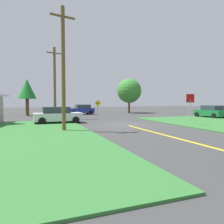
{
  "coord_description": "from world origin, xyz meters",
  "views": [
    {
      "loc": [
        -7.72,
        -17.67,
        2.17
      ],
      "look_at": [
        -0.34,
        2.46,
        1.06
      ],
      "focal_mm": 33.54,
      "sensor_mm": 36.0,
      "label": 1
    }
  ],
  "objects_px": {
    "stop_sign": "(190,103)",
    "car_on_crossroad": "(211,112)",
    "direction_sign": "(98,107)",
    "car_approaching_junction": "(81,110)",
    "pine_tree_center": "(129,91)",
    "parked_car_near_building": "(57,115)",
    "oak_tree_left": "(27,89)",
    "utility_pole_mid": "(55,83)",
    "utility_pole_near": "(63,68)"
  },
  "relations": [
    {
      "from": "car_on_crossroad",
      "to": "utility_pole_mid",
      "type": "relative_size",
      "value": 0.48
    },
    {
      "from": "utility_pole_near",
      "to": "direction_sign",
      "type": "xyz_separation_m",
      "value": [
        5.63,
        10.63,
        -3.08
      ]
    },
    {
      "from": "car_approaching_junction",
      "to": "parked_car_near_building",
      "type": "xyz_separation_m",
      "value": [
        -5.0,
        -12.55,
        0.0
      ]
    },
    {
      "from": "utility_pole_mid",
      "to": "oak_tree_left",
      "type": "height_order",
      "value": "utility_pole_mid"
    },
    {
      "from": "stop_sign",
      "to": "parked_car_near_building",
      "type": "height_order",
      "value": "stop_sign"
    },
    {
      "from": "direction_sign",
      "to": "oak_tree_left",
      "type": "height_order",
      "value": "oak_tree_left"
    },
    {
      "from": "car_approaching_junction",
      "to": "oak_tree_left",
      "type": "relative_size",
      "value": 0.78
    },
    {
      "from": "car_on_crossroad",
      "to": "pine_tree_center",
      "type": "bearing_deg",
      "value": 17.5
    },
    {
      "from": "stop_sign",
      "to": "car_on_crossroad",
      "type": "distance_m",
      "value": 10.49
    },
    {
      "from": "car_on_crossroad",
      "to": "utility_pole_mid",
      "type": "distance_m",
      "value": 20.27
    },
    {
      "from": "utility_pole_mid",
      "to": "pine_tree_center",
      "type": "height_order",
      "value": "utility_pole_mid"
    },
    {
      "from": "stop_sign",
      "to": "utility_pole_near",
      "type": "bearing_deg",
      "value": 12.05
    },
    {
      "from": "car_on_crossroad",
      "to": "parked_car_near_building",
      "type": "distance_m",
      "value": 19.58
    },
    {
      "from": "car_on_crossroad",
      "to": "utility_pole_mid",
      "type": "xyz_separation_m",
      "value": [
        -19.39,
        4.71,
        3.59
      ]
    },
    {
      "from": "direction_sign",
      "to": "utility_pole_near",
      "type": "bearing_deg",
      "value": -117.93
    },
    {
      "from": "utility_pole_near",
      "to": "oak_tree_left",
      "type": "bearing_deg",
      "value": 99.37
    },
    {
      "from": "utility_pole_near",
      "to": "utility_pole_mid",
      "type": "height_order",
      "value": "utility_pole_near"
    },
    {
      "from": "car_approaching_junction",
      "to": "utility_pole_mid",
      "type": "height_order",
      "value": "utility_pole_mid"
    },
    {
      "from": "parked_car_near_building",
      "to": "pine_tree_center",
      "type": "relative_size",
      "value": 0.73
    },
    {
      "from": "stop_sign",
      "to": "car_on_crossroad",
      "type": "xyz_separation_m",
      "value": [
        8.53,
        5.99,
        -1.18
      ]
    },
    {
      "from": "parked_car_near_building",
      "to": "pine_tree_center",
      "type": "bearing_deg",
      "value": 42.89
    },
    {
      "from": "oak_tree_left",
      "to": "car_approaching_junction",
      "type": "bearing_deg",
      "value": -1.53
    },
    {
      "from": "pine_tree_center",
      "to": "utility_pole_near",
      "type": "bearing_deg",
      "value": -125.82
    },
    {
      "from": "stop_sign",
      "to": "oak_tree_left",
      "type": "height_order",
      "value": "oak_tree_left"
    },
    {
      "from": "direction_sign",
      "to": "oak_tree_left",
      "type": "xyz_separation_m",
      "value": [
        -8.69,
        7.9,
        2.47
      ]
    },
    {
      "from": "utility_pole_mid",
      "to": "pine_tree_center",
      "type": "distance_m",
      "value": 16.78
    },
    {
      "from": "stop_sign",
      "to": "car_approaching_junction",
      "type": "height_order",
      "value": "stop_sign"
    },
    {
      "from": "car_on_crossroad",
      "to": "pine_tree_center",
      "type": "height_order",
      "value": "pine_tree_center"
    },
    {
      "from": "stop_sign",
      "to": "car_approaching_junction",
      "type": "xyz_separation_m",
      "value": [
        -6.06,
        18.36,
        -1.18
      ]
    },
    {
      "from": "car_approaching_junction",
      "to": "utility_pole_mid",
      "type": "bearing_deg",
      "value": 52.96
    },
    {
      "from": "utility_pole_mid",
      "to": "oak_tree_left",
      "type": "xyz_separation_m",
      "value": [
        -3.36,
        7.88,
        -0.45
      ]
    },
    {
      "from": "car_approaching_junction",
      "to": "oak_tree_left",
      "type": "xyz_separation_m",
      "value": [
        -8.16,
        0.22,
        3.14
      ]
    },
    {
      "from": "utility_pole_mid",
      "to": "car_on_crossroad",
      "type": "bearing_deg",
      "value": -13.65
    },
    {
      "from": "direction_sign",
      "to": "pine_tree_center",
      "type": "relative_size",
      "value": 0.38
    },
    {
      "from": "car_on_crossroad",
      "to": "direction_sign",
      "type": "distance_m",
      "value": 14.83
    },
    {
      "from": "stop_sign",
      "to": "oak_tree_left",
      "type": "bearing_deg",
      "value": -40.27
    },
    {
      "from": "car_approaching_junction",
      "to": "utility_pole_mid",
      "type": "relative_size",
      "value": 0.5
    },
    {
      "from": "stop_sign",
      "to": "car_on_crossroad",
      "type": "height_order",
      "value": "stop_sign"
    },
    {
      "from": "stop_sign",
      "to": "oak_tree_left",
      "type": "xyz_separation_m",
      "value": [
        -14.22,
        18.58,
        1.96
      ]
    },
    {
      "from": "utility_pole_near",
      "to": "utility_pole_mid",
      "type": "relative_size",
      "value": 1.03
    },
    {
      "from": "parked_car_near_building",
      "to": "pine_tree_center",
      "type": "height_order",
      "value": "pine_tree_center"
    },
    {
      "from": "car_on_crossroad",
      "to": "car_approaching_junction",
      "type": "relative_size",
      "value": 0.97
    },
    {
      "from": "car_on_crossroad",
      "to": "stop_sign",
      "type": "bearing_deg",
      "value": 121.54
    },
    {
      "from": "stop_sign",
      "to": "car_approaching_junction",
      "type": "bearing_deg",
      "value": -59.44
    },
    {
      "from": "stop_sign",
      "to": "oak_tree_left",
      "type": "relative_size",
      "value": 0.51
    },
    {
      "from": "utility_pole_near",
      "to": "pine_tree_center",
      "type": "relative_size",
      "value": 1.4
    },
    {
      "from": "pine_tree_center",
      "to": "stop_sign",
      "type": "bearing_deg",
      "value": -99.05
    },
    {
      "from": "parked_car_near_building",
      "to": "direction_sign",
      "type": "height_order",
      "value": "direction_sign"
    },
    {
      "from": "parked_car_near_building",
      "to": "utility_pole_near",
      "type": "distance_m",
      "value": 6.87
    },
    {
      "from": "direction_sign",
      "to": "oak_tree_left",
      "type": "bearing_deg",
      "value": 137.73
    }
  ]
}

